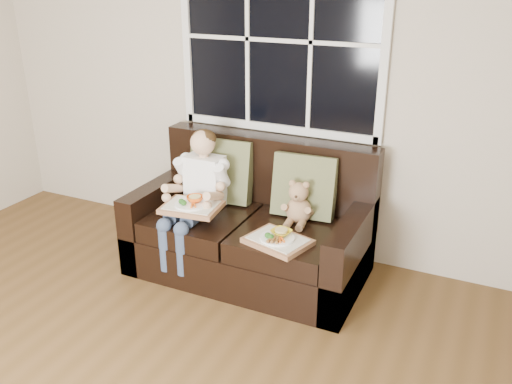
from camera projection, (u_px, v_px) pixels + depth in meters
The scene contains 8 objects.
window_back at pixel (279, 40), 3.94m from camera, with size 1.62×0.04×1.37m.
loveseat at pixel (252, 231), 4.06m from camera, with size 1.70×0.92×0.96m.
pillow_left at pixel (222, 170), 4.17m from camera, with size 0.50×0.26×0.50m.
pillow_right at pixel (304, 186), 3.91m from camera, with size 0.47×0.24×0.47m.
child at pixel (198, 185), 3.98m from camera, with size 0.41×0.61×0.93m.
teddy_bear at pixel (298, 205), 3.83m from camera, with size 0.20×0.25×0.33m.
tray_left at pixel (192, 206), 3.84m from camera, with size 0.44×0.35×0.09m.
tray_right at pixel (278, 240), 3.57m from camera, with size 0.47×0.40×0.09m.
Camera 1 is at (1.96, -1.27, 2.13)m, focal length 38.00 mm.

